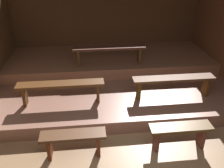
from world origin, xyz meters
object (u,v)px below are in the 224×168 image
bench_lower_left (61,87)px  bench_middle_center (109,50)px  bench_lower_right (174,81)px  bench_floor_left (73,139)px  bench_floor_right (180,131)px

bench_lower_left → bench_middle_center: bench_middle_center is taller
bench_lower_left → bench_lower_right: same height
bench_floor_left → bench_lower_right: size_ratio=0.61×
bench_floor_left → bench_lower_right: 2.25m
bench_lower_left → bench_middle_center: bearing=48.0°
bench_floor_right → bench_lower_left: bearing=149.2°
bench_lower_left → bench_floor_right: bearing=-30.8°
bench_floor_right → bench_lower_right: 1.20m
bench_floor_right → bench_lower_right: bench_lower_right is taller
bench_floor_left → bench_lower_left: (-0.25, 1.14, 0.28)m
bench_floor_left → bench_middle_center: size_ratio=0.60×
bench_floor_left → bench_middle_center: bench_middle_center is taller
bench_floor_left → bench_lower_left: bench_lower_left is taller
bench_floor_right → bench_lower_left: (-1.92, 1.14, 0.28)m
bench_lower_left → bench_middle_center: size_ratio=0.99×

